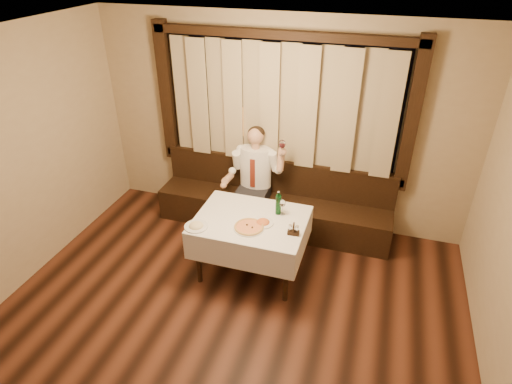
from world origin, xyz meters
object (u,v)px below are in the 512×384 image
(banquette, at_px, (274,206))
(pizza, at_px, (249,227))
(pasta_red, at_px, (263,221))
(cruet_caddy, at_px, (293,231))
(dining_table, at_px, (251,226))
(pasta_cream, at_px, (196,224))
(green_bottle, at_px, (278,204))
(seated_man, at_px, (254,173))

(banquette, bearing_deg, pizza, -88.24)
(banquette, height_order, pizza, banquette)
(pasta_red, relative_size, cruet_caddy, 1.75)
(cruet_caddy, bearing_deg, dining_table, 159.52)
(banquette, distance_m, dining_table, 1.08)
(pasta_cream, height_order, cruet_caddy, cruet_caddy)
(green_bottle, distance_m, cruet_caddy, 0.44)
(pizza, relative_size, pasta_cream, 1.31)
(seated_man, bearing_deg, green_bottle, -54.67)
(pasta_red, bearing_deg, cruet_caddy, -15.04)
(banquette, relative_size, pasta_cream, 12.11)
(dining_table, xyz_separation_m, seated_man, (-0.25, 0.93, 0.19))
(pasta_red, height_order, pasta_cream, pasta_cream)
(banquette, bearing_deg, green_bottle, -71.87)
(pizza, xyz_separation_m, green_bottle, (0.23, 0.38, 0.11))
(pasta_cream, relative_size, seated_man, 0.18)
(pizza, height_order, pasta_red, pasta_red)
(dining_table, relative_size, pasta_red, 5.29)
(dining_table, xyz_separation_m, pasta_red, (0.16, -0.04, 0.14))
(pasta_cream, bearing_deg, green_bottle, 33.65)
(pasta_red, xyz_separation_m, pasta_cream, (-0.69, -0.29, 0.00))
(banquette, bearing_deg, cruet_caddy, -65.60)
(dining_table, height_order, pizza, pizza)
(pasta_red, height_order, seated_man, seated_man)
(banquette, height_order, cruet_caddy, banquette)
(cruet_caddy, bearing_deg, green_bottle, 121.90)
(pizza, bearing_deg, seated_man, 104.47)
(dining_table, xyz_separation_m, cruet_caddy, (0.53, -0.14, 0.15))
(pasta_cream, xyz_separation_m, seated_man, (0.28, 1.27, 0.04))
(green_bottle, bearing_deg, cruet_caddy, -52.89)
(pizza, bearing_deg, cruet_caddy, 4.10)
(pasta_red, bearing_deg, pizza, -132.00)
(dining_table, relative_size, cruet_caddy, 9.25)
(dining_table, xyz_separation_m, pizza, (0.04, -0.18, 0.12))
(pizza, bearing_deg, pasta_cream, -164.85)
(banquette, distance_m, cruet_caddy, 1.37)
(dining_table, distance_m, pizza, 0.22)
(seated_man, bearing_deg, pasta_cream, -102.44)
(green_bottle, distance_m, seated_man, 0.90)
(green_bottle, bearing_deg, pizza, -121.60)
(banquette, xyz_separation_m, pasta_cream, (-0.53, -1.36, 0.48))
(banquette, height_order, seated_man, seated_man)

